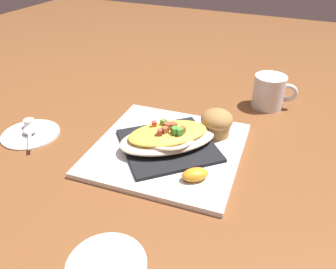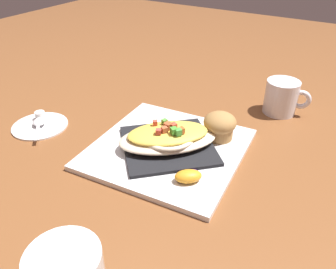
{
  "view_description": "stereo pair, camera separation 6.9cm",
  "coord_description": "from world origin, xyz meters",
  "px_view_note": "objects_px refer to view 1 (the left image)",
  "views": [
    {
      "loc": [
        -0.24,
        0.53,
        0.41
      ],
      "look_at": [
        0.0,
        0.0,
        0.04
      ],
      "focal_mm": 35.94,
      "sensor_mm": 36.0,
      "label": 1
    },
    {
      "loc": [
        -0.3,
        0.5,
        0.41
      ],
      "look_at": [
        0.0,
        0.0,
        0.04
      ],
      "focal_mm": 35.94,
      "sensor_mm": 36.0,
      "label": 2
    }
  ],
  "objects_px": {
    "spoon": "(30,131)",
    "creamer_cup_0": "(29,123)",
    "creamer_saucer": "(30,133)",
    "muffin": "(217,122)",
    "orange_garnish": "(195,174)",
    "coffee_mug": "(269,93)",
    "square_plate": "(168,149)",
    "gratin_dish": "(168,136)"
  },
  "relations": [
    {
      "from": "orange_garnish",
      "to": "creamer_cup_0",
      "type": "relative_size",
      "value": 2.79
    },
    {
      "from": "creamer_saucer",
      "to": "creamer_cup_0",
      "type": "relative_size",
      "value": 5.32
    },
    {
      "from": "coffee_mug",
      "to": "muffin",
      "type": "bearing_deg",
      "value": 69.32
    },
    {
      "from": "orange_garnish",
      "to": "creamer_saucer",
      "type": "distance_m",
      "value": 0.4
    },
    {
      "from": "gratin_dish",
      "to": "spoon",
      "type": "relative_size",
      "value": 2.63
    },
    {
      "from": "orange_garnish",
      "to": "gratin_dish",
      "type": "bearing_deg",
      "value": -40.09
    },
    {
      "from": "spoon",
      "to": "creamer_cup_0",
      "type": "height_order",
      "value": "creamer_cup_0"
    },
    {
      "from": "gratin_dish",
      "to": "spoon",
      "type": "xyz_separation_m",
      "value": [
        0.31,
        0.07,
        -0.02
      ]
    },
    {
      "from": "square_plate",
      "to": "gratin_dish",
      "type": "bearing_deg",
      "value": 149.26
    },
    {
      "from": "coffee_mug",
      "to": "creamer_saucer",
      "type": "xyz_separation_m",
      "value": [
        0.46,
        0.36,
        -0.03
      ]
    },
    {
      "from": "square_plate",
      "to": "creamer_saucer",
      "type": "bearing_deg",
      "value": 12.86
    },
    {
      "from": "coffee_mug",
      "to": "spoon",
      "type": "relative_size",
      "value": 1.3
    },
    {
      "from": "gratin_dish",
      "to": "orange_garnish",
      "type": "bearing_deg",
      "value": 139.91
    },
    {
      "from": "creamer_saucer",
      "to": "gratin_dish",
      "type": "bearing_deg",
      "value": -167.15
    },
    {
      "from": "coffee_mug",
      "to": "spoon",
      "type": "xyz_separation_m",
      "value": [
        0.46,
        0.37,
        -0.02
      ]
    },
    {
      "from": "orange_garnish",
      "to": "coffee_mug",
      "type": "xyz_separation_m",
      "value": [
        -0.07,
        -0.37,
        0.02
      ]
    },
    {
      "from": "square_plate",
      "to": "spoon",
      "type": "relative_size",
      "value": 3.49
    },
    {
      "from": "muffin",
      "to": "orange_garnish",
      "type": "xyz_separation_m",
      "value": [
        -0.01,
        0.16,
        -0.02
      ]
    },
    {
      "from": "muffin",
      "to": "orange_garnish",
      "type": "distance_m",
      "value": 0.16
    },
    {
      "from": "coffee_mug",
      "to": "creamer_cup_0",
      "type": "xyz_separation_m",
      "value": [
        0.48,
        0.34,
        -0.02
      ]
    },
    {
      "from": "spoon",
      "to": "coffee_mug",
      "type": "bearing_deg",
      "value": -141.46
    },
    {
      "from": "gratin_dish",
      "to": "creamer_cup_0",
      "type": "xyz_separation_m",
      "value": [
        0.33,
        0.05,
        -0.02
      ]
    },
    {
      "from": "gratin_dish",
      "to": "coffee_mug",
      "type": "height_order",
      "value": "coffee_mug"
    },
    {
      "from": "muffin",
      "to": "creamer_saucer",
      "type": "distance_m",
      "value": 0.42
    },
    {
      "from": "orange_garnish",
      "to": "creamer_cup_0",
      "type": "height_order",
      "value": "orange_garnish"
    },
    {
      "from": "spoon",
      "to": "square_plate",
      "type": "bearing_deg",
      "value": -166.44
    },
    {
      "from": "muffin",
      "to": "spoon",
      "type": "xyz_separation_m",
      "value": [
        0.38,
        0.16,
        -0.03
      ]
    },
    {
      "from": "orange_garnish",
      "to": "coffee_mug",
      "type": "relative_size",
      "value": 0.6
    },
    {
      "from": "gratin_dish",
      "to": "orange_garnish",
      "type": "height_order",
      "value": "gratin_dish"
    },
    {
      "from": "square_plate",
      "to": "gratin_dish",
      "type": "distance_m",
      "value": 0.03
    },
    {
      "from": "coffee_mug",
      "to": "square_plate",
      "type": "bearing_deg",
      "value": 62.39
    },
    {
      "from": "gratin_dish",
      "to": "creamer_saucer",
      "type": "height_order",
      "value": "gratin_dish"
    },
    {
      "from": "spoon",
      "to": "creamer_cup_0",
      "type": "relative_size",
      "value": 3.56
    },
    {
      "from": "spoon",
      "to": "creamer_cup_0",
      "type": "xyz_separation_m",
      "value": [
        0.02,
        -0.02,
        0.0
      ]
    },
    {
      "from": "orange_garnish",
      "to": "creamer_saucer",
      "type": "relative_size",
      "value": 0.52
    },
    {
      "from": "gratin_dish",
      "to": "orange_garnish",
      "type": "distance_m",
      "value": 0.11
    },
    {
      "from": "muffin",
      "to": "creamer_cup_0",
      "type": "height_order",
      "value": "muffin"
    },
    {
      "from": "creamer_saucer",
      "to": "creamer_cup_0",
      "type": "bearing_deg",
      "value": -46.19
    },
    {
      "from": "square_plate",
      "to": "creamer_saucer",
      "type": "relative_size",
      "value": 2.34
    },
    {
      "from": "muffin",
      "to": "creamer_saucer",
      "type": "xyz_separation_m",
      "value": [
        0.39,
        0.16,
        -0.04
      ]
    },
    {
      "from": "creamer_saucer",
      "to": "creamer_cup_0",
      "type": "distance_m",
      "value": 0.03
    },
    {
      "from": "gratin_dish",
      "to": "muffin",
      "type": "distance_m",
      "value": 0.12
    }
  ]
}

